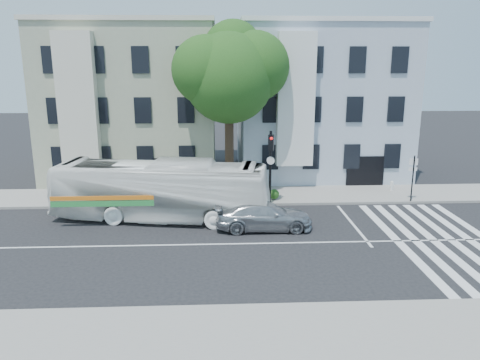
{
  "coord_description": "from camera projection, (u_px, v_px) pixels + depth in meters",
  "views": [
    {
      "loc": [
        -0.69,
        -20.99,
        8.53
      ],
      "look_at": [
        0.43,
        3.02,
        2.4
      ],
      "focal_mm": 35.0,
      "sensor_mm": 36.0,
      "label": 1
    }
  ],
  "objects": [
    {
      "name": "building_left",
      "position": [
        134.0,
        102.0,
        35.3
      ],
      "size": [
        12.0,
        10.0,
        11.0
      ],
      "primitive_type": "cube",
      "color": "#A8A98E",
      "rests_on": "ground"
    },
    {
      "name": "bus",
      "position": [
        161.0,
        190.0,
        25.57
      ],
      "size": [
        4.69,
        12.2,
        3.32
      ],
      "primitive_type": "imported",
      "rotation": [
        0.0,
        0.0,
        1.41
      ],
      "color": "white",
      "rests_on": "ground"
    },
    {
      "name": "sedan",
      "position": [
        264.0,
        216.0,
        24.3
      ],
      "size": [
        2.05,
        5.04,
        1.46
      ],
      "primitive_type": "imported",
      "rotation": [
        0.0,
        0.0,
        1.57
      ],
      "color": "#ADB0B5",
      "rests_on": "ground"
    },
    {
      "name": "fire_hydrant",
      "position": [
        392.0,
        185.0,
        31.12
      ],
      "size": [
        0.37,
        0.22,
        0.65
      ],
      "rotation": [
        0.0,
        0.0,
        0.3
      ],
      "color": "silver",
      "rests_on": "sidewalk_far"
    },
    {
      "name": "sidewalk_far",
      "position": [
        230.0,
        196.0,
        30.18
      ],
      "size": [
        80.0,
        4.0,
        0.15
      ],
      "primitive_type": "cube",
      "color": "gray",
      "rests_on": "ground"
    },
    {
      "name": "traffic_signal",
      "position": [
        271.0,
        158.0,
        27.58
      ],
      "size": [
        0.46,
        0.54,
        4.56
      ],
      "rotation": [
        0.0,
        0.0,
        -0.38
      ],
      "color": "black",
      "rests_on": "ground"
    },
    {
      "name": "sidewalk_near",
      "position": [
        243.0,
        338.0,
        14.69
      ],
      "size": [
        80.0,
        4.0,
        0.15
      ],
      "primitive_type": "cube",
      "color": "gray",
      "rests_on": "ground"
    },
    {
      "name": "far_sign_pole",
      "position": [
        413.0,
        173.0,
        28.42
      ],
      "size": [
        0.51,
        0.2,
        2.85
      ],
      "rotation": [
        0.0,
        0.0,
        -0.15
      ],
      "color": "black",
      "rests_on": "sidewalk_far"
    },
    {
      "name": "building_right",
      "position": [
        318.0,
        102.0,
        35.93
      ],
      "size": [
        12.0,
        10.0,
        11.0
      ],
      "primitive_type": "cube",
      "color": "#A4AFC3",
      "rests_on": "ground"
    },
    {
      "name": "hedge",
      "position": [
        206.0,
        195.0,
        28.84
      ],
      "size": [
        8.37,
        3.29,
        0.7
      ],
      "primitive_type": null,
      "rotation": [
        0.0,
        0.0,
        0.3
      ],
      "color": "#225A1D",
      "rests_on": "sidewalk_far"
    },
    {
      "name": "ground",
      "position": [
        234.0,
        244.0,
        22.45
      ],
      "size": [
        120.0,
        120.0,
        0.0
      ],
      "primitive_type": "plane",
      "color": "black",
      "rests_on": "ground"
    },
    {
      "name": "street_tree",
      "position": [
        230.0,
        73.0,
        28.98
      ],
      "size": [
        7.3,
        5.9,
        11.1
      ],
      "color": "#2D2116",
      "rests_on": "ground"
    }
  ]
}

